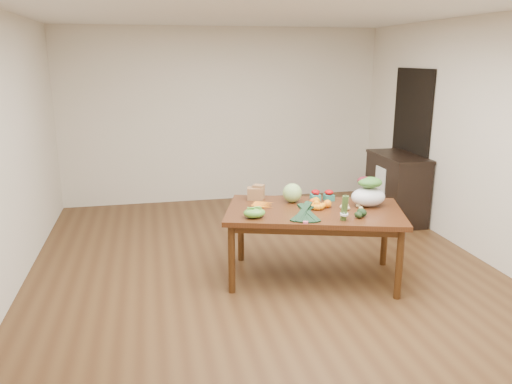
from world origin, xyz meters
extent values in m
plane|color=#55381D|center=(0.00, 0.00, 0.00)|extent=(6.00, 6.00, 0.00)
cube|color=white|center=(0.00, 0.00, 2.70)|extent=(5.00, 6.00, 0.02)
cube|color=silver|center=(0.00, 3.00, 1.35)|extent=(5.00, 0.02, 2.70)
cube|color=silver|center=(0.00, -3.00, 1.35)|extent=(5.00, 0.02, 2.70)
cube|color=silver|center=(2.50, 0.00, 1.35)|extent=(0.02, 6.00, 2.70)
cube|color=#4A2411|center=(0.46, -0.20, 0.38)|extent=(1.97, 1.44, 0.75)
cube|color=black|center=(2.48, 1.60, 1.05)|extent=(0.02, 1.00, 2.10)
cube|color=black|center=(2.22, 1.41, 0.47)|extent=(0.52, 1.02, 0.94)
cube|color=white|center=(1.96, 1.40, 0.55)|extent=(0.02, 0.28, 0.45)
sphere|color=#9DBF6E|center=(0.31, 0.10, 0.85)|extent=(0.20, 0.20, 0.20)
sphere|color=#FF590F|center=(0.49, -0.04, 0.78)|extent=(0.07, 0.07, 0.07)
sphere|color=orange|center=(0.53, -0.05, 0.79)|extent=(0.08, 0.08, 0.08)
sphere|color=orange|center=(0.61, -0.17, 0.79)|extent=(0.08, 0.08, 0.08)
ellipsoid|color=#61A136|center=(-0.20, -0.34, 0.80)|extent=(0.21, 0.16, 0.10)
ellipsoid|color=#DDB27F|center=(0.74, -0.25, 0.77)|extent=(0.06, 0.05, 0.05)
ellipsoid|color=#D1BE78|center=(0.78, -0.30, 0.77)|extent=(0.04, 0.04, 0.04)
ellipsoid|color=tan|center=(0.92, -0.24, 0.77)|extent=(0.06, 0.05, 0.05)
ellipsoid|color=#D9C37D|center=(0.81, -0.20, 0.77)|extent=(0.05, 0.04, 0.04)
ellipsoid|color=#D7C47C|center=(0.91, -0.32, 0.77)|extent=(0.04, 0.04, 0.04)
ellipsoid|color=black|center=(0.78, -0.56, 0.78)|extent=(0.09, 0.11, 0.06)
ellipsoid|color=black|center=(0.83, -0.51, 0.79)|extent=(0.11, 0.13, 0.08)
camera|label=1|loc=(-1.14, -4.81, 2.24)|focal=35.00mm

